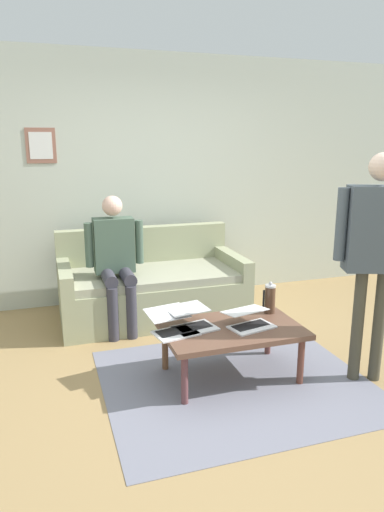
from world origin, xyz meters
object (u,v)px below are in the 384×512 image
coffee_table (231,332)px  laptop_left (249,321)px  person_seated (115,255)px  person_standing (376,240)px  french_press (270,299)px  couch (152,288)px  laptop_right (173,326)px  laptop_center (192,321)px

coffee_table → laptop_left: bearing=166.0°
coffee_table → person_seated: bearing=-61.2°
person_standing → french_press: bearing=-44.4°
person_seated → person_standing: bearing=135.9°
french_press → person_standing: person_standing is taller
couch → french_press: couch is taller
couch → person_seated: (0.39, 0.23, 0.42)m
laptop_left → french_press: 0.36m
laptop_right → french_press: 0.87m
person_seated → laptop_right: bearing=100.9°
person_seated → couch: bearing=-149.9°
laptop_left → laptop_center: bearing=-16.1°
coffee_table → french_press: (-0.41, -0.18, 0.16)m
couch → laptop_center: couch is taller
french_press → person_standing: 0.94m
coffee_table → laptop_left: 0.16m
coffee_table → person_standing: size_ratio=0.61×
laptop_right → french_press: (-0.86, -0.14, 0.07)m
laptop_left → laptop_right: 0.58m
person_standing → coffee_table: bearing=-20.1°
laptop_right → french_press: french_press is taller
couch → french_press: (-0.69, 1.27, 0.22)m
laptop_left → person_seated: (0.81, -1.26, 0.28)m
laptop_left → french_press: bearing=-142.4°
couch → person_standing: 2.32m
coffee_table → person_seated: 1.45m
coffee_table → french_press: french_press is taller
laptop_left → laptop_center: laptop_center is taller
french_press → person_seated: (1.08, -1.05, 0.20)m
laptop_left → person_seated: size_ratio=0.30×
coffee_table → laptop_right: size_ratio=2.57×
person_standing → person_seated: 2.30m
couch → laptop_right: 1.42m
laptop_right → person_seated: 1.23m
laptop_left → laptop_right: size_ratio=0.96×
couch → laptop_left: (-0.41, 1.49, 0.15)m
laptop_center → french_press: french_press is taller
couch → laptop_right: (0.17, 1.41, 0.15)m
person_standing → person_seated: size_ratio=1.33×
couch → person_seated: bearing=30.1°
coffee_table → person_standing: bearing=159.9°
couch → person_seated: 0.62m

